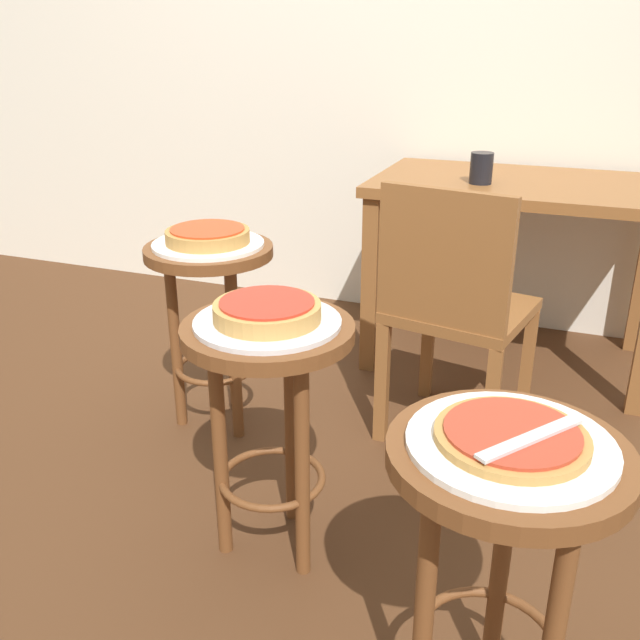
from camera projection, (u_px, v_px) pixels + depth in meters
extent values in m
plane|color=#4C2D19|center=(215.00, 486.00, 2.11)|extent=(6.00, 6.00, 0.00)
cylinder|color=brown|center=(509.00, 457.00, 1.16)|extent=(0.41, 0.41, 0.03)
cylinder|color=brown|center=(501.00, 559.00, 1.39)|extent=(0.04, 0.04, 0.59)
cylinder|color=brown|center=(424.00, 613.00, 1.26)|extent=(0.04, 0.04, 0.59)
cylinder|color=white|center=(511.00, 444.00, 1.15)|extent=(0.34, 0.34, 0.01)
cylinder|color=#B78442|center=(511.00, 437.00, 1.15)|extent=(0.25, 0.25, 0.01)
cylinder|color=#B23823|center=(512.00, 431.00, 1.14)|extent=(0.22, 0.22, 0.01)
cylinder|color=brown|center=(268.00, 332.00, 1.64)|extent=(0.41, 0.41, 0.03)
cylinder|color=brown|center=(291.00, 423.00, 1.87)|extent=(0.04, 0.04, 0.59)
cylinder|color=brown|center=(220.00, 452.00, 1.74)|extent=(0.04, 0.04, 0.59)
cylinder|color=brown|center=(302.00, 470.00, 1.67)|extent=(0.04, 0.04, 0.59)
torus|color=brown|center=(272.00, 478.00, 1.79)|extent=(0.27, 0.27, 0.02)
cylinder|color=silver|center=(267.00, 322.00, 1.63)|extent=(0.34, 0.34, 0.01)
cylinder|color=tan|center=(267.00, 312.00, 1.62)|extent=(0.25, 0.25, 0.04)
cylinder|color=red|center=(267.00, 302.00, 1.61)|extent=(0.22, 0.22, 0.01)
cylinder|color=brown|center=(209.00, 251.00, 2.23)|extent=(0.41, 0.41, 0.03)
cylinder|color=brown|center=(232.00, 328.00, 2.46)|extent=(0.04, 0.04, 0.59)
cylinder|color=brown|center=(176.00, 345.00, 2.33)|extent=(0.04, 0.04, 0.59)
cylinder|color=brown|center=(235.00, 355.00, 2.26)|extent=(0.04, 0.04, 0.59)
torus|color=brown|center=(216.00, 366.00, 2.38)|extent=(0.27, 0.27, 0.02)
cylinder|color=white|center=(208.00, 244.00, 2.22)|extent=(0.35, 0.35, 0.01)
cylinder|color=#B78442|center=(208.00, 236.00, 2.21)|extent=(0.26, 0.26, 0.04)
cylinder|color=red|center=(207.00, 229.00, 2.20)|extent=(0.23, 0.23, 0.01)
cube|color=brown|center=(522.00, 186.00, 2.66)|extent=(1.08, 0.67, 0.04)
cube|color=brown|center=(371.00, 286.00, 2.71)|extent=(0.06, 0.06, 0.69)
cube|color=brown|center=(408.00, 246.00, 3.21)|extent=(0.06, 0.06, 0.69)
cylinder|color=black|center=(481.00, 168.00, 2.58)|extent=(0.08, 0.08, 0.11)
cube|color=brown|center=(461.00, 310.00, 2.24)|extent=(0.47, 0.47, 0.04)
cube|color=brown|center=(444.00, 259.00, 2.02)|extent=(0.40, 0.10, 0.40)
cube|color=brown|center=(527.00, 366.00, 2.38)|extent=(0.04, 0.04, 0.42)
cube|color=brown|center=(428.00, 343.00, 2.56)|extent=(0.04, 0.04, 0.42)
cube|color=brown|center=(490.00, 412.00, 2.10)|extent=(0.04, 0.04, 0.42)
cube|color=brown|center=(382.00, 382.00, 2.27)|extent=(0.04, 0.04, 0.42)
cube|color=silver|center=(530.00, 438.00, 1.11)|extent=(0.15, 0.19, 0.01)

